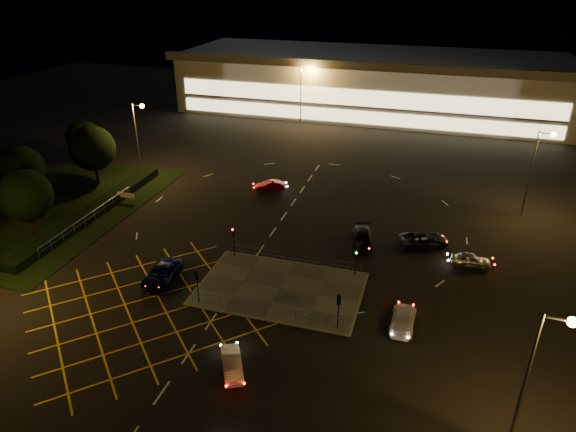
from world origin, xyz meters
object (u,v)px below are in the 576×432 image
(car_queue_white, at_px, (232,364))
(car_east_grey, at_px, (424,240))
(signal_se, at_px, (339,305))
(car_approach_white, at_px, (403,319))
(car_left_blue, at_px, (162,274))
(car_circ_red, at_px, (270,185))
(signal_nw, at_px, (233,236))
(signal_ne, at_px, (357,254))
(car_far_dkgrey, at_px, (362,238))
(car_right_silver, at_px, (470,260))
(signal_sw, at_px, (197,280))

(car_queue_white, height_order, car_east_grey, car_east_grey)
(signal_se, bearing_deg, car_approach_white, -158.44)
(car_queue_white, distance_m, car_east_grey, 25.37)
(car_left_blue, relative_size, car_circ_red, 1.40)
(signal_se, distance_m, car_queue_white, 9.29)
(signal_nw, distance_m, signal_ne, 12.00)
(car_left_blue, bearing_deg, signal_nw, 44.59)
(signal_nw, bearing_deg, car_far_dkgrey, 27.94)
(car_right_silver, bearing_deg, signal_sw, 115.35)
(signal_nw, bearing_deg, car_east_grey, 23.49)
(car_far_dkgrey, bearing_deg, signal_ne, -97.67)
(car_left_blue, xyz_separation_m, car_right_silver, (26.90, 10.86, -0.09))
(car_east_grey, xyz_separation_m, car_approach_white, (-0.85, -13.76, -0.03))
(signal_sw, relative_size, car_left_blue, 0.61)
(car_far_dkgrey, height_order, car_east_grey, car_far_dkgrey)
(signal_ne, bearing_deg, car_circ_red, 129.75)
(car_queue_white, distance_m, car_far_dkgrey, 21.62)
(signal_nw, height_order, car_circ_red, signal_nw)
(signal_ne, bearing_deg, signal_sw, -146.35)
(car_left_blue, xyz_separation_m, car_far_dkgrey, (16.31, 11.98, -0.00))
(car_approach_white, bearing_deg, car_right_silver, -114.21)
(car_right_silver, xyz_separation_m, car_circ_red, (-24.09, 11.68, -0.02))
(signal_sw, xyz_separation_m, car_far_dkgrey, (11.61, 14.14, -1.65))
(car_right_silver, bearing_deg, car_approach_white, 149.41)
(signal_se, relative_size, car_far_dkgrey, 0.64)
(car_queue_white, height_order, car_approach_white, car_approach_white)
(car_left_blue, relative_size, car_right_silver, 1.39)
(signal_ne, xyz_separation_m, car_left_blue, (-16.71, -5.83, -1.65))
(car_far_dkgrey, bearing_deg, signal_sw, -140.72)
(signal_nw, relative_size, car_approach_white, 0.69)
(signal_ne, distance_m, car_approach_white, 7.97)
(car_approach_white, bearing_deg, signal_nw, -18.38)
(car_far_dkgrey, relative_size, car_right_silver, 1.33)
(car_left_blue, xyz_separation_m, car_approach_white, (21.60, -0.23, -0.06))
(signal_ne, xyz_separation_m, car_queue_white, (-6.21, -14.67, -1.75))
(signal_se, height_order, car_far_dkgrey, signal_se)
(car_queue_white, bearing_deg, car_far_dkgrey, 46.02)
(signal_se, height_order, car_circ_red, signal_se)
(car_left_blue, xyz_separation_m, car_east_grey, (22.45, 13.54, -0.03))
(signal_ne, bearing_deg, car_queue_white, -112.95)
(car_circ_red, bearing_deg, signal_sw, -19.32)
(signal_se, relative_size, car_east_grey, 0.63)
(car_right_silver, relative_size, car_east_grey, 0.75)
(car_east_grey, bearing_deg, car_right_silver, -141.54)
(signal_se, bearing_deg, car_far_dkgrey, -88.40)
(car_left_blue, height_order, car_right_silver, car_left_blue)
(signal_nw, xyz_separation_m, car_approach_white, (16.89, -6.05, -1.71))
(signal_ne, height_order, car_east_grey, signal_ne)
(signal_se, relative_size, signal_ne, 1.00)
(signal_sw, xyz_separation_m, car_east_grey, (17.75, 15.70, -1.68))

